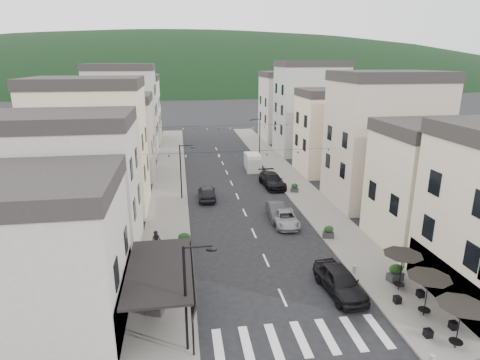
# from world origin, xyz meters

# --- Properties ---
(sidewalk_left) EXTENTS (4.00, 76.00, 0.12)m
(sidewalk_left) POSITION_xyz_m (-7.50, 32.00, 0.06)
(sidewalk_left) COLOR slate
(sidewalk_left) RESTS_ON ground
(sidewalk_right) EXTENTS (4.00, 76.00, 0.12)m
(sidewalk_right) POSITION_xyz_m (7.50, 32.00, 0.06)
(sidewalk_right) COLOR slate
(sidewalk_right) RESTS_ON ground
(hill_backdrop) EXTENTS (640.00, 360.00, 70.00)m
(hill_backdrop) POSITION_xyz_m (0.00, 300.00, 0.00)
(hill_backdrop) COLOR black
(hill_backdrop) RESTS_ON ground
(boutique_building) EXTENTS (12.00, 8.00, 8.00)m
(boutique_building) POSITION_xyz_m (-15.50, 5.00, 4.00)
(boutique_building) COLOR #AFACA1
(boutique_building) RESTS_ON ground
(boutique_awning) EXTENTS (3.77, 7.50, 3.28)m
(boutique_awning) POSITION_xyz_m (-7.25, 5.00, 3.11)
(boutique_awning) COLOR black
(boutique_awning) RESTS_ON ground
(buildings_row_left) EXTENTS (10.20, 54.16, 14.00)m
(buildings_row_left) POSITION_xyz_m (-14.50, 37.75, 6.12)
(buildings_row_left) COLOR #AFACA1
(buildings_row_left) RESTS_ON ground
(buildings_row_right) EXTENTS (10.20, 54.16, 14.50)m
(buildings_row_right) POSITION_xyz_m (14.50, 36.59, 6.32)
(buildings_row_right) COLOR beige
(buildings_row_right) RESTS_ON ground
(cafe_terrace) EXTENTS (2.50, 8.10, 2.53)m
(cafe_terrace) POSITION_xyz_m (7.70, 2.80, 2.36)
(cafe_terrace) COLOR black
(cafe_terrace) RESTS_ON ground
(streetlamp_left_near) EXTENTS (1.70, 0.56, 6.00)m
(streetlamp_left_near) POSITION_xyz_m (-5.82, 2.00, 3.70)
(streetlamp_left_near) COLOR black
(streetlamp_left_near) RESTS_ON ground
(streetlamp_left_far) EXTENTS (1.70, 0.56, 6.00)m
(streetlamp_left_far) POSITION_xyz_m (-5.82, 26.00, 3.70)
(streetlamp_left_far) COLOR black
(streetlamp_left_far) RESTS_ON ground
(streetlamp_right_far) EXTENTS (1.70, 0.56, 6.00)m
(streetlamp_right_far) POSITION_xyz_m (5.82, 44.00, 3.70)
(streetlamp_right_far) COLOR black
(streetlamp_right_far) RESTS_ON ground
(bollards) EXTENTS (11.66, 10.26, 0.60)m
(bollards) POSITION_xyz_m (0.00, 5.50, 0.42)
(bollards) COLOR gray
(bollards) RESTS_ON ground
(bunting_near) EXTENTS (19.00, 0.28, 0.62)m
(bunting_near) POSITION_xyz_m (0.00, 22.00, 5.65)
(bunting_near) COLOR black
(bunting_near) RESTS_ON ground
(bunting_far) EXTENTS (19.00, 0.28, 0.62)m
(bunting_far) POSITION_xyz_m (0.00, 38.00, 5.65)
(bunting_far) COLOR black
(bunting_far) RESTS_ON ground
(parked_car_a) EXTENTS (2.41, 5.12, 1.69)m
(parked_car_a) POSITION_xyz_m (3.78, 6.00, 0.85)
(parked_car_a) COLOR black
(parked_car_a) RESTS_ON ground
(parked_car_b) EXTENTS (1.75, 4.40, 1.42)m
(parked_car_b) POSITION_xyz_m (2.80, 19.10, 0.71)
(parked_car_b) COLOR #313134
(parked_car_b) RESTS_ON ground
(parked_car_c) EXTENTS (2.40, 4.74, 1.29)m
(parked_car_c) POSITION_xyz_m (3.18, 17.40, 0.64)
(parked_car_c) COLOR gray
(parked_car_c) RESTS_ON ground
(parked_car_d) EXTENTS (2.64, 5.69, 1.61)m
(parked_car_d) POSITION_xyz_m (4.60, 28.85, 0.81)
(parked_car_d) COLOR black
(parked_car_d) RESTS_ON ground
(parked_car_e) EXTENTS (1.96, 4.60, 1.55)m
(parked_car_e) POSITION_xyz_m (-3.39, 25.51, 0.77)
(parked_car_e) COLOR black
(parked_car_e) RESTS_ON ground
(delivery_van) EXTENTS (2.15, 4.89, 2.30)m
(delivery_van) POSITION_xyz_m (3.71, 36.90, 1.13)
(delivery_van) COLOR silver
(delivery_van) RESTS_ON ground
(pedestrian_a) EXTENTS (0.84, 0.70, 1.98)m
(pedestrian_a) POSITION_xyz_m (-8.27, 8.23, 1.11)
(pedestrian_a) COLOR black
(pedestrian_a) RESTS_ON sidewalk_left
(pedestrian_b) EXTENTS (0.91, 0.79, 1.61)m
(pedestrian_b) POSITION_xyz_m (-8.19, 13.76, 0.93)
(pedestrian_b) COLOR #251E29
(pedestrian_b) RESTS_ON sidewalk_left
(planter_la) EXTENTS (1.10, 0.83, 1.09)m
(planter_la) POSITION_xyz_m (-7.95, 5.28, 0.65)
(planter_la) COLOR #2C2B2E
(planter_la) RESTS_ON sidewalk_left
(planter_lb) EXTENTS (1.24, 0.90, 1.24)m
(planter_lb) POSITION_xyz_m (-6.03, 13.89, 0.72)
(planter_lb) COLOR #2F2F31
(planter_lb) RESTS_ON sidewalk_left
(planter_ra) EXTENTS (1.19, 0.85, 1.20)m
(planter_ra) POSITION_xyz_m (8.03, 6.69, 0.70)
(planter_ra) COLOR #2F2F32
(planter_ra) RESTS_ON sidewalk_right
(planter_rb) EXTENTS (1.06, 0.78, 1.06)m
(planter_rb) POSITION_xyz_m (6.00, 13.91, 0.64)
(planter_rb) COLOR #2C2C2E
(planter_rb) RESTS_ON sidewalk_right
(planter_rc) EXTENTS (0.97, 0.66, 0.99)m
(planter_rc) POSITION_xyz_m (6.60, 26.22, 0.60)
(planter_rc) COLOR #303032
(planter_rc) RESTS_ON sidewalk_right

